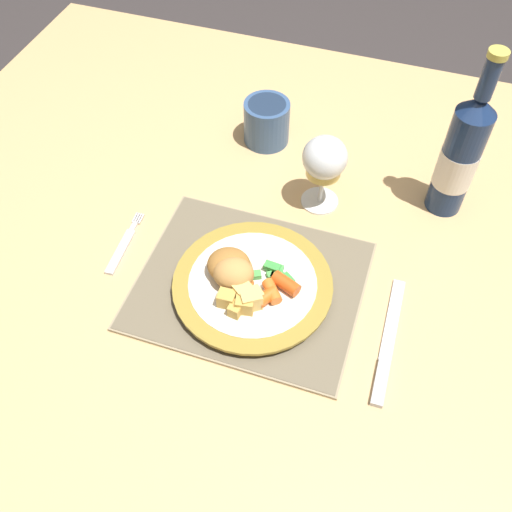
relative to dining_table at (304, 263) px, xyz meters
The scene contains 13 objects.
ground_plane 0.67m from the dining_table, ahead, with size 6.00×6.00×0.00m, color #383333.
dining_table is the anchor object (origin of this frame).
placemat 0.16m from the dining_table, 114.86° to the right, with size 0.34×0.28×0.01m.
dinner_plate 0.17m from the dining_table, 110.75° to the right, with size 0.24×0.24×0.02m.
breaded_croquettes 0.20m from the dining_table, 121.89° to the right, with size 0.08×0.08×0.05m.
green_beans_pile 0.15m from the dining_table, 101.58° to the right, with size 0.08×0.04×0.01m.
glazed_carrots 0.19m from the dining_table, 100.93° to the right, with size 0.10×0.07×0.02m.
fork 0.31m from the dining_table, 157.11° to the right, with size 0.02×0.13×0.01m.
table_knife 0.25m from the dining_table, 46.02° to the right, with size 0.02×0.22×0.01m.
wine_glass 0.19m from the dining_table, 86.65° to the left, with size 0.07×0.07×0.14m.
bottle 0.31m from the dining_table, 35.49° to the left, with size 0.06×0.06×0.30m.
roast_potatoes 0.21m from the dining_table, 106.34° to the right, with size 0.07×0.06×0.03m.
drinking_cup 0.28m from the dining_table, 123.11° to the left, with size 0.09×0.09×0.08m.
Camera 1 is at (0.11, -0.60, 1.47)m, focal length 40.00 mm.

